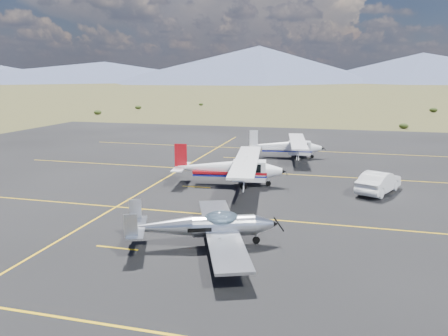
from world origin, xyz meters
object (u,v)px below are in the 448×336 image
at_px(aircraft_cessna, 230,168).
at_px(sedan, 379,182).
at_px(aircraft_low_wing, 206,226).
at_px(aircraft_plain, 287,146).

relative_size(aircraft_cessna, sedan, 2.60).
relative_size(aircraft_low_wing, aircraft_cessna, 0.78).
bearing_deg(sedan, aircraft_plain, -31.78).
relative_size(aircraft_cessna, aircraft_plain, 1.13).
relative_size(aircraft_low_wing, sedan, 2.04).
bearing_deg(aircraft_cessna, aircraft_low_wing, -89.56).
xyz_separation_m(aircraft_low_wing, sedan, (8.03, 11.36, -0.21)).
bearing_deg(aircraft_plain, aircraft_low_wing, -100.20).
xyz_separation_m(aircraft_plain, sedan, (7.13, -10.69, -0.39)).
bearing_deg(aircraft_cessna, aircraft_plain, 69.23).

